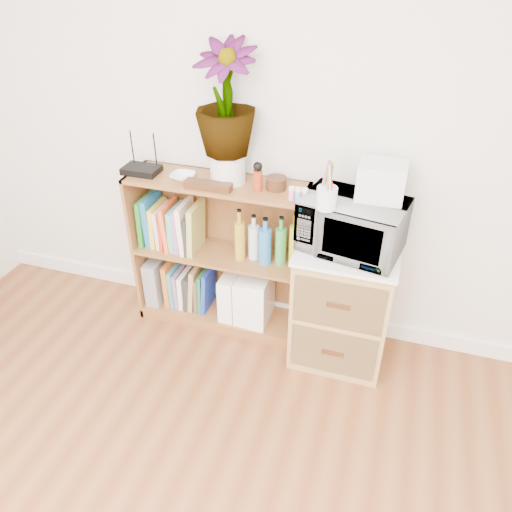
% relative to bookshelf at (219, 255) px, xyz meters
% --- Properties ---
extents(skirting_board, '(4.00, 0.02, 0.10)m').
position_rel_bookshelf_xyz_m(skirting_board, '(0.35, 0.14, -0.42)').
color(skirting_board, white).
rests_on(skirting_board, ground).
extents(bookshelf, '(1.00, 0.30, 0.95)m').
position_rel_bookshelf_xyz_m(bookshelf, '(0.00, 0.00, 0.00)').
color(bookshelf, brown).
rests_on(bookshelf, ground).
extents(wicker_unit, '(0.50, 0.45, 0.70)m').
position_rel_bookshelf_xyz_m(wicker_unit, '(0.75, -0.08, -0.12)').
color(wicker_unit, '#9E7542').
rests_on(wicker_unit, ground).
extents(microwave, '(0.55, 0.42, 0.27)m').
position_rel_bookshelf_xyz_m(microwave, '(0.75, -0.08, 0.38)').
color(microwave, white).
rests_on(microwave, wicker_unit).
extents(pen_cup, '(0.10, 0.10, 0.10)m').
position_rel_bookshelf_xyz_m(pen_cup, '(0.63, -0.20, 0.57)').
color(pen_cup, silver).
rests_on(pen_cup, microwave).
extents(small_appliance, '(0.22, 0.18, 0.17)m').
position_rel_bookshelf_xyz_m(small_appliance, '(0.86, -0.02, 0.60)').
color(small_appliance, silver).
rests_on(small_appliance, microwave).
extents(router, '(0.20, 0.13, 0.04)m').
position_rel_bookshelf_xyz_m(router, '(-0.43, -0.02, 0.49)').
color(router, black).
rests_on(router, bookshelf).
extents(white_bowl, '(0.13, 0.13, 0.03)m').
position_rel_bookshelf_xyz_m(white_bowl, '(-0.18, -0.03, 0.49)').
color(white_bowl, white).
rests_on(white_bowl, bookshelf).
extents(plant_pot, '(0.19, 0.19, 0.16)m').
position_rel_bookshelf_xyz_m(plant_pot, '(0.06, 0.02, 0.55)').
color(plant_pot, silver).
rests_on(plant_pot, bookshelf).
extents(potted_plant, '(0.31, 0.31, 0.56)m').
position_rel_bookshelf_xyz_m(potted_plant, '(0.06, 0.02, 0.91)').
color(potted_plant, '#326528').
rests_on(potted_plant, plant_pot).
extents(trinket_box, '(0.25, 0.06, 0.04)m').
position_rel_bookshelf_xyz_m(trinket_box, '(-0.00, -0.10, 0.50)').
color(trinket_box, '#3D1D10').
rests_on(trinket_box, bookshelf).
extents(kokeshi_doll, '(0.05, 0.05, 0.11)m').
position_rel_bookshelf_xyz_m(kokeshi_doll, '(0.25, -0.04, 0.53)').
color(kokeshi_doll, '#982E12').
rests_on(kokeshi_doll, bookshelf).
extents(wooden_bowl, '(0.11, 0.11, 0.06)m').
position_rel_bookshelf_xyz_m(wooden_bowl, '(0.33, 0.01, 0.51)').
color(wooden_bowl, '#341D0E').
rests_on(wooden_bowl, bookshelf).
extents(paint_jars, '(0.11, 0.04, 0.05)m').
position_rel_bookshelf_xyz_m(paint_jars, '(0.47, -0.09, 0.50)').
color(paint_jars, pink).
rests_on(paint_jars, bookshelf).
extents(file_box, '(0.09, 0.24, 0.30)m').
position_rel_bookshelf_xyz_m(file_box, '(-0.43, 0.00, -0.26)').
color(file_box, gray).
rests_on(file_box, bookshelf).
extents(magazine_holder_left, '(0.09, 0.23, 0.29)m').
position_rel_bookshelf_xyz_m(magazine_holder_left, '(0.07, -0.01, -0.26)').
color(magazine_holder_left, white).
rests_on(magazine_holder_left, bookshelf).
extents(magazine_holder_mid, '(0.09, 0.24, 0.30)m').
position_rel_bookshelf_xyz_m(magazine_holder_mid, '(0.17, -0.01, -0.26)').
color(magazine_holder_mid, white).
rests_on(magazine_holder_mid, bookshelf).
extents(magazine_holder_right, '(0.10, 0.25, 0.32)m').
position_rel_bookshelf_xyz_m(magazine_holder_right, '(0.26, -0.01, -0.25)').
color(magazine_holder_right, white).
rests_on(magazine_holder_right, bookshelf).
extents(cookbooks, '(0.36, 0.20, 0.30)m').
position_rel_bookshelf_xyz_m(cookbooks, '(-0.29, 0.00, 0.16)').
color(cookbooks, '#1F7423').
rests_on(cookbooks, bookshelf).
extents(liquor_bottles, '(0.44, 0.07, 0.31)m').
position_rel_bookshelf_xyz_m(liquor_bottles, '(0.33, 0.00, 0.17)').
color(liquor_bottles, '#B48C21').
rests_on(liquor_bottles, bookshelf).
extents(lower_books, '(0.29, 0.19, 0.30)m').
position_rel_bookshelf_xyz_m(lower_books, '(-0.21, 0.00, -0.27)').
color(lower_books, '#BD6421').
rests_on(lower_books, bookshelf).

